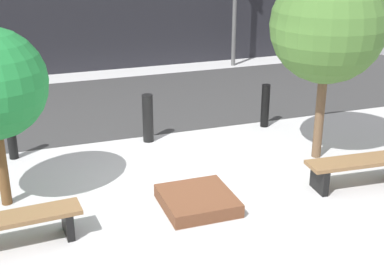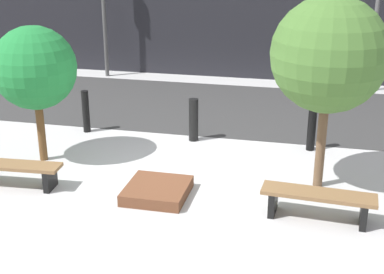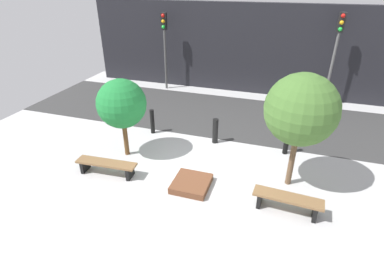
{
  "view_description": "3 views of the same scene",
  "coord_description": "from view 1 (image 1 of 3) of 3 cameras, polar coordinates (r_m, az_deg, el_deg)",
  "views": [
    {
      "loc": [
        -2.37,
        -6.97,
        3.79
      ],
      "look_at": [
        -0.08,
        -0.49,
        1.1
      ],
      "focal_mm": 50.0,
      "sensor_mm": 36.0,
      "label": 1
    },
    {
      "loc": [
        2.39,
        -8.23,
        4.05
      ],
      "look_at": [
        0.59,
        -0.44,
        1.09
      ],
      "focal_mm": 50.0,
      "sensor_mm": 36.0,
      "label": 2
    },
    {
      "loc": [
        2.15,
        -7.04,
        5.31
      ],
      "look_at": [
        -0.08,
        -0.18,
        1.44
      ],
      "focal_mm": 28.0,
      "sensor_mm": 36.0,
      "label": 3
    }
  ],
  "objects": [
    {
      "name": "bollard_center",
      "position": [
        10.92,
        7.82,
        3.33
      ],
      "size": [
        0.17,
        0.17,
        0.88
      ],
      "primitive_type": "cylinder",
      "color": "black",
      "rests_on": "ground"
    },
    {
      "name": "road_strip",
      "position": [
        12.51,
        -7.63,
        3.59
      ],
      "size": [
        18.0,
        4.46,
        0.01
      ],
      "primitive_type": "cube",
      "color": "#353535",
      "rests_on": "ground"
    },
    {
      "name": "bollard_far_left",
      "position": [
        9.78,
        -18.74,
        0.39
      ],
      "size": [
        0.16,
        0.16,
        0.94
      ],
      "primitive_type": "cylinder",
      "color": "black",
      "rests_on": "ground"
    },
    {
      "name": "bollard_left",
      "position": [
        10.07,
        -4.73,
        2.01
      ],
      "size": [
        0.2,
        0.2,
        0.92
      ],
      "primitive_type": "cylinder",
      "color": "black",
      "rests_on": "ground"
    },
    {
      "name": "tree_behind_right_bench",
      "position": [
        9.13,
        14.29,
        11.39
      ],
      "size": [
        1.89,
        1.89,
        3.26
      ],
      "color": "brown",
      "rests_on": "ground"
    },
    {
      "name": "ground_plane",
      "position": [
        8.28,
        -0.59,
        -5.85
      ],
      "size": [
        18.0,
        18.0,
        0.0
      ],
      "primitive_type": "plane",
      "color": "#B3B3B3"
    },
    {
      "name": "planter_bed",
      "position": [
        7.82,
        0.59,
        -6.78
      ],
      "size": [
        1.02,
        1.07,
        0.19
      ],
      "primitive_type": "cube",
      "color": "brown",
      "rests_on": "ground"
    },
    {
      "name": "bench_left",
      "position": [
        7.18,
        -19.13,
        -8.91
      ],
      "size": [
        1.88,
        0.53,
        0.43
      ],
      "rotation": [
        0.0,
        0.0,
        0.07
      ],
      "color": "black",
      "rests_on": "ground"
    },
    {
      "name": "bench_right",
      "position": [
        8.73,
        17.45,
        -3.04
      ],
      "size": [
        1.74,
        0.54,
        0.45
      ],
      "rotation": [
        0.0,
        0.0,
        -0.07
      ],
      "color": "black",
      "rests_on": "ground"
    }
  ]
}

